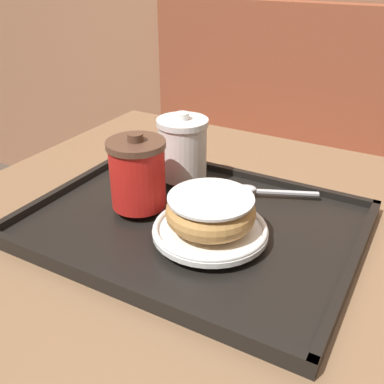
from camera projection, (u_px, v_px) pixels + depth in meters
booth_bench at (273, 204)px, 1.66m from camera, size 1.11×0.44×1.00m
cafe_table at (180, 304)px, 0.83m from camera, size 0.80×0.85×0.75m
serving_tray at (192, 224)px, 0.70m from camera, size 0.50×0.38×0.02m
coffee_cup_front at (138, 173)px, 0.70m from camera, size 0.09×0.09×0.12m
coffee_cup_rear at (183, 148)px, 0.79m from camera, size 0.09×0.09×0.12m
plate_with_chocolate_donut at (210, 229)px, 0.65m from camera, size 0.17×0.17×0.01m
donut_chocolate_glazed at (211, 211)px, 0.63m from camera, size 0.13×0.13×0.05m
spoon at (258, 190)px, 0.76m from camera, size 0.13×0.07×0.01m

